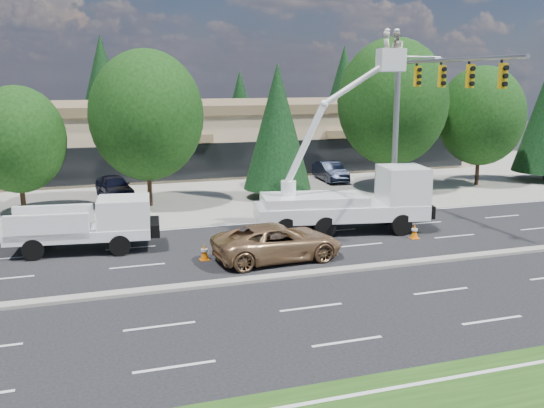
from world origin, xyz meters
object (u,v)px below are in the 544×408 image
object	(u,v)px
minivan	(278,242)
signal_mast	(418,106)
bucket_truck	(356,190)
utility_pickup	(91,230)

from	to	relation	value
minivan	signal_mast	bearing A→B (deg)	-66.49
signal_mast	bucket_truck	xyz separation A→B (m)	(-4.10, -1.37, -4.00)
bucket_truck	minivan	bearing A→B (deg)	-136.99
utility_pickup	minivan	xyz separation A→B (m)	(7.37, -3.85, -0.20)
bucket_truck	minivan	world-z (taller)	bucket_truck
signal_mast	utility_pickup	bearing A→B (deg)	-176.91
utility_pickup	bucket_truck	distance (m)	12.65
utility_pickup	bucket_truck	size ratio (longest dim) A/B	0.64
signal_mast	utility_pickup	size ratio (longest dim) A/B	1.62
minivan	utility_pickup	bearing A→B (deg)	58.89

